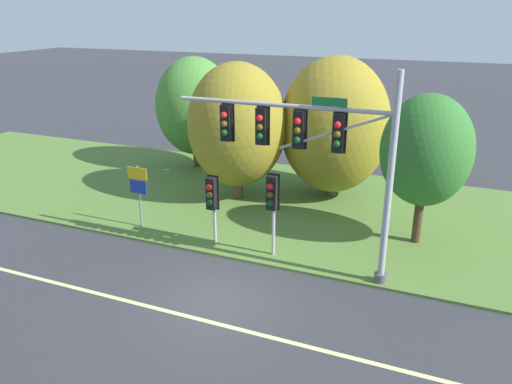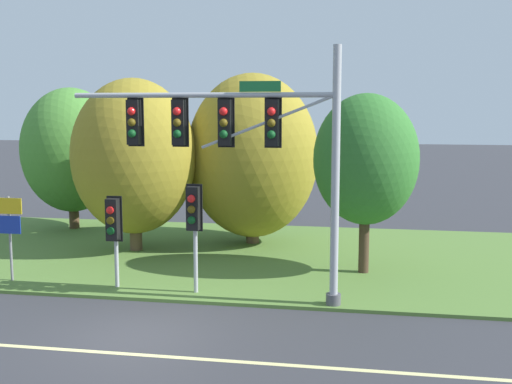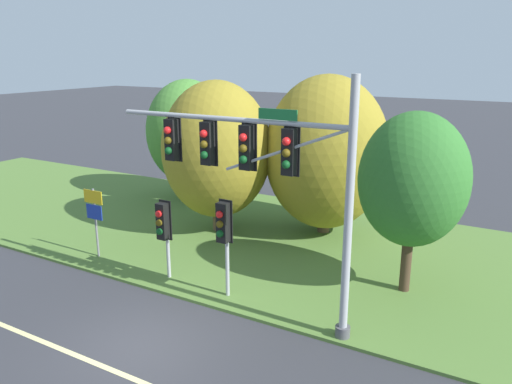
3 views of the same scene
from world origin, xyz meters
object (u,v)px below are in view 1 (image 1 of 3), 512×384
at_px(pedestrian_signal_near_kerb, 212,197).
at_px(route_sign_post, 138,187).
at_px(tree_behind_signpost, 335,125).
at_px(tree_nearest_road, 195,106).
at_px(tree_left_of_mast, 237,125).
at_px(traffic_signal_mast, 314,145).
at_px(pedestrian_signal_further_along, 272,198).
at_px(tree_mid_verge, 426,151).

relative_size(pedestrian_signal_near_kerb, route_sign_post, 1.04).
distance_m(route_sign_post, tree_behind_signpost, 9.32).
xyz_separation_m(tree_nearest_road, tree_left_of_mast, (4.20, -3.63, 0.07)).
bearing_deg(pedestrian_signal_near_kerb, traffic_signal_mast, -6.57).
relative_size(traffic_signal_mast, tree_behind_signpost, 1.13).
xyz_separation_m(pedestrian_signal_near_kerb, route_sign_post, (-3.45, 0.27, -0.18)).
height_order(pedestrian_signal_near_kerb, tree_left_of_mast, tree_left_of_mast).
relative_size(traffic_signal_mast, tree_left_of_mast, 1.17).
height_order(pedestrian_signal_near_kerb, pedestrian_signal_further_along, pedestrian_signal_further_along).
bearing_deg(pedestrian_signal_further_along, tree_left_of_mast, 125.59).
height_order(traffic_signal_mast, pedestrian_signal_further_along, traffic_signal_mast).
bearing_deg(tree_mid_verge, pedestrian_signal_further_along, -145.30).
bearing_deg(route_sign_post, tree_left_of_mast, 64.16).
bearing_deg(tree_left_of_mast, tree_nearest_road, 139.11).
xyz_separation_m(pedestrian_signal_further_along, tree_mid_verge, (4.71, 3.26, 1.35)).
height_order(tree_nearest_road, tree_mid_verge, tree_nearest_road).
height_order(traffic_signal_mast, tree_nearest_road, traffic_signal_mast).
height_order(pedestrian_signal_near_kerb, tree_behind_signpost, tree_behind_signpost).
bearing_deg(tree_behind_signpost, tree_mid_verge, -41.46).
bearing_deg(pedestrian_signal_near_kerb, pedestrian_signal_further_along, -3.14).
xyz_separation_m(route_sign_post, tree_left_of_mast, (2.26, 4.67, 1.73)).
bearing_deg(traffic_signal_mast, pedestrian_signal_further_along, 167.94).
bearing_deg(pedestrian_signal_near_kerb, tree_left_of_mast, 103.53).
xyz_separation_m(traffic_signal_mast, pedestrian_signal_further_along, (-1.50, 0.32, -2.12)).
bearing_deg(pedestrian_signal_near_kerb, tree_mid_verge, 23.62).
bearing_deg(pedestrian_signal_further_along, pedestrian_signal_near_kerb, 176.86).
xyz_separation_m(tree_nearest_road, tree_mid_verge, (12.54, -5.45, 0.22)).
distance_m(route_sign_post, tree_nearest_road, 8.69).
xyz_separation_m(traffic_signal_mast, tree_left_of_mast, (-5.13, 5.39, -0.92)).
height_order(pedestrian_signal_near_kerb, route_sign_post, pedestrian_signal_near_kerb).
relative_size(pedestrian_signal_near_kerb, tree_mid_verge, 0.48).
bearing_deg(tree_behind_signpost, pedestrian_signal_near_kerb, -112.29).
distance_m(pedestrian_signal_further_along, tree_behind_signpost, 7.17).
relative_size(tree_behind_signpost, tree_mid_verge, 1.15).
relative_size(pedestrian_signal_near_kerb, pedestrian_signal_further_along, 0.87).
xyz_separation_m(traffic_signal_mast, pedestrian_signal_near_kerb, (-3.94, 0.45, -2.48)).
bearing_deg(pedestrian_signal_further_along, tree_behind_signpost, 86.74).
xyz_separation_m(tree_left_of_mast, tree_mid_verge, (8.35, -1.81, 0.15)).
height_order(pedestrian_signal_near_kerb, tree_mid_verge, tree_mid_verge).
xyz_separation_m(pedestrian_signal_near_kerb, tree_mid_verge, (7.16, 3.13, 1.71)).
distance_m(pedestrian_signal_further_along, tree_nearest_road, 11.76).
relative_size(tree_nearest_road, tree_left_of_mast, 0.96).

